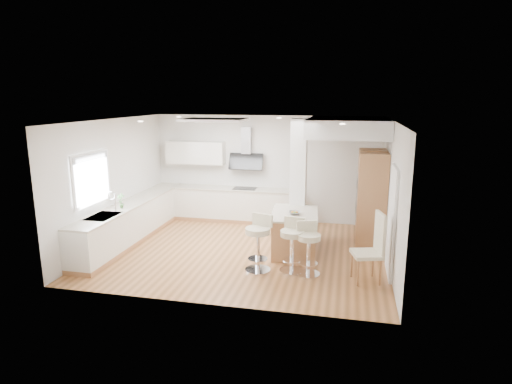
% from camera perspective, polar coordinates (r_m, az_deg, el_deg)
% --- Properties ---
extents(ground, '(6.00, 6.00, 0.00)m').
position_cam_1_polar(ground, '(9.37, -1.67, -7.84)').
color(ground, '#AB6F3F').
rests_on(ground, ground).
extents(ceiling, '(6.00, 5.00, 0.02)m').
position_cam_1_polar(ceiling, '(9.37, -1.67, -7.84)').
color(ceiling, silver).
rests_on(ceiling, ground).
extents(wall_back, '(6.00, 0.04, 2.80)m').
position_cam_1_polar(wall_back, '(11.38, 1.32, 3.13)').
color(wall_back, silver).
rests_on(wall_back, ground).
extents(wall_left, '(0.04, 5.00, 2.80)m').
position_cam_1_polar(wall_left, '(10.12, -18.45, 1.29)').
color(wall_left, silver).
rests_on(wall_left, ground).
extents(wall_right, '(0.04, 5.00, 2.80)m').
position_cam_1_polar(wall_right, '(8.77, 17.66, -0.34)').
color(wall_right, silver).
rests_on(wall_right, ground).
extents(skylight, '(4.10, 2.10, 0.06)m').
position_cam_1_polar(skylight, '(9.59, -5.56, 9.54)').
color(skylight, white).
rests_on(skylight, ground).
extents(window_left, '(0.06, 1.28, 1.07)m').
position_cam_1_polar(window_left, '(9.30, -21.13, 1.97)').
color(window_left, white).
rests_on(window_left, ground).
extents(doorway_right, '(0.05, 1.00, 2.10)m').
position_cam_1_polar(doorway_right, '(8.28, 17.66, -3.94)').
color(doorway_right, '#4C433C').
rests_on(doorway_right, ground).
extents(counter_left, '(0.63, 4.50, 1.35)m').
position_cam_1_polar(counter_left, '(10.39, -16.02, -3.62)').
color(counter_left, '#AF794B').
rests_on(counter_left, ground).
extents(counter_back, '(3.62, 0.63, 2.50)m').
position_cam_1_polar(counter_back, '(11.46, -3.46, -0.42)').
color(counter_back, '#AF794B').
rests_on(counter_back, ground).
extents(pillar, '(0.35, 0.35, 2.80)m').
position_cam_1_polar(pillar, '(9.71, 5.65, 1.42)').
color(pillar, white).
rests_on(pillar, ground).
extents(soffit, '(1.78, 2.20, 0.40)m').
position_cam_1_polar(soffit, '(9.94, 12.20, 8.44)').
color(soffit, silver).
rests_on(soffit, ground).
extents(oven_column, '(0.63, 1.21, 2.10)m').
position_cam_1_polar(oven_column, '(10.01, 15.08, -0.67)').
color(oven_column, '#AF794B').
rests_on(oven_column, ground).
extents(peninsula, '(1.08, 1.52, 0.95)m').
position_cam_1_polar(peninsula, '(9.20, 5.15, -5.34)').
color(peninsula, '#AF794B').
rests_on(peninsula, ground).
extents(bar_stool_a, '(0.63, 0.63, 1.10)m').
position_cam_1_polar(bar_stool_a, '(8.15, 0.31, -6.42)').
color(bar_stool_a, white).
rests_on(bar_stool_a, ground).
extents(bar_stool_b, '(0.53, 0.53, 1.04)m').
position_cam_1_polar(bar_stool_b, '(8.16, 4.86, -6.68)').
color(bar_stool_b, white).
rests_on(bar_stool_b, ground).
extents(bar_stool_c, '(0.58, 0.58, 1.01)m').
position_cam_1_polar(bar_stool_c, '(8.06, 6.99, -7.11)').
color(bar_stool_c, white).
rests_on(bar_stool_c, ground).
extents(dining_chair, '(0.61, 0.61, 1.28)m').
position_cam_1_polar(dining_chair, '(7.96, 15.38, -6.86)').
color(dining_chair, beige).
rests_on(dining_chair, ground).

